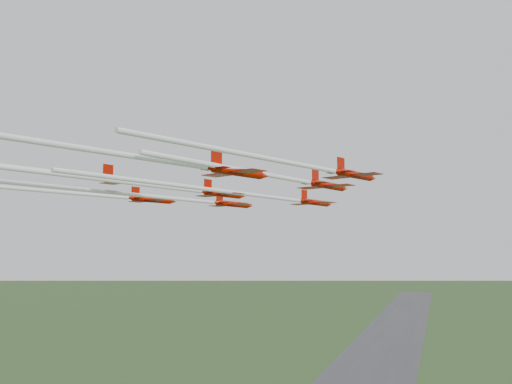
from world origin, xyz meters
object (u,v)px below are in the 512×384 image
(jet_row2_left, at_px, (187,200))
(jet_row2_right, at_px, (297,180))
(jet_row3_left, at_px, (102,195))
(jet_row4_left, at_px, (41,170))
(jet_row4_right, at_px, (187,164))
(jet_lead, at_px, (265,196))
(jet_row3_mid, at_px, (173,188))
(jet_row3_right, at_px, (314,167))

(jet_row2_left, relative_size, jet_row2_right, 1.15)
(jet_row3_left, relative_size, jet_row4_left, 0.84)
(jet_row2_left, distance_m, jet_row4_right, 34.50)
(jet_lead, relative_size, jet_row3_mid, 1.24)
(jet_row2_right, height_order, jet_row3_left, jet_row2_right)
(jet_row2_left, xyz_separation_m, jet_row4_right, (14.45, -31.30, 1.29))
(jet_row2_left, height_order, jet_row2_right, jet_row2_right)
(jet_row3_mid, height_order, jet_row3_right, jet_row3_right)
(jet_row3_mid, relative_size, jet_row3_right, 1.13)
(jet_row2_left, relative_size, jet_row3_mid, 1.07)
(jet_row3_left, distance_m, jet_row4_right, 37.45)
(jet_row3_mid, xyz_separation_m, jet_row4_right, (9.29, -14.99, 1.03))
(jet_row4_right, bearing_deg, jet_row4_left, -159.30)
(jet_row2_left, distance_m, jet_row4_left, 31.33)
(jet_row3_left, xyz_separation_m, jet_row4_right, (28.20, -24.63, 0.73))
(jet_row3_mid, bearing_deg, jet_row3_right, 4.70)
(jet_row2_right, relative_size, jet_row4_left, 0.81)
(jet_row2_right, height_order, jet_row4_left, jet_row2_right)
(jet_row2_right, distance_m, jet_row3_right, 14.63)
(jet_lead, relative_size, jet_row4_left, 1.07)
(jet_row2_left, relative_size, jet_row3_right, 1.22)
(jet_row3_left, bearing_deg, jet_lead, 36.93)
(jet_row2_right, xyz_separation_m, jet_row4_right, (-8.74, -21.96, -0.34))
(jet_lead, relative_size, jet_row4_right, 1.40)
(jet_row3_mid, bearing_deg, jet_lead, 78.70)
(jet_row3_left, bearing_deg, jet_row4_left, -53.17)
(jet_row2_left, height_order, jet_row4_left, jet_row4_left)
(jet_row2_right, bearing_deg, jet_row3_left, -164.17)
(jet_lead, xyz_separation_m, jet_row2_left, (-15.09, 0.05, -0.17))
(jet_row4_left, relative_size, jet_row4_right, 1.31)
(jet_lead, height_order, jet_row2_left, jet_lead)
(jet_row2_right, height_order, jet_row4_right, jet_row2_right)
(jet_row3_left, xyz_separation_m, jet_row3_right, (42.60, -16.17, 0.90))
(jet_row2_right, relative_size, jet_row4_right, 1.06)
(jet_row3_left, xyz_separation_m, jet_row4_left, (5.35, -23.47, 1.13))
(jet_lead, height_order, jet_row2_right, jet_row2_right)
(jet_row3_mid, height_order, jet_row4_right, jet_row4_right)
(jet_row3_right, xyz_separation_m, jet_row4_left, (-37.25, -7.30, 0.23))
(jet_row2_right, distance_m, jet_row4_right, 23.64)
(jet_lead, bearing_deg, jet_row4_right, -70.48)
(jet_row2_right, distance_m, jet_row3_mid, 19.37)
(jet_lead, xyz_separation_m, jet_row3_mid, (-9.93, -16.26, 0.09))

